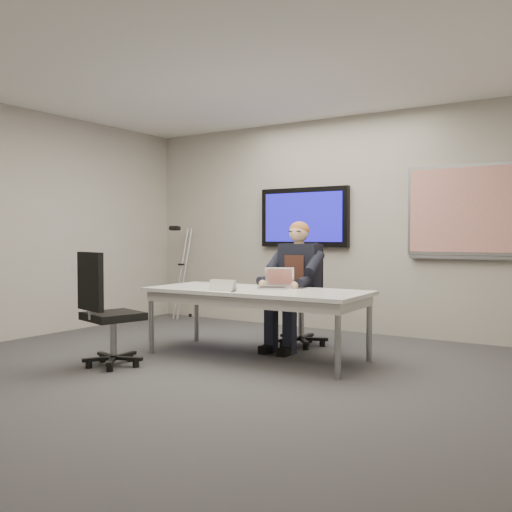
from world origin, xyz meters
The scene contains 13 objects.
floor centered at (0.00, 0.00, 0.00)m, with size 6.00×6.00×0.02m, color #37373A.
ceiling centered at (0.00, 0.00, 2.80)m, with size 6.00×6.00×0.02m, color white.
wall_back centered at (0.00, 3.00, 1.40)m, with size 6.00×0.02×2.80m, color #A49E94.
conference_table centered at (-0.01, 1.00, 0.62)m, with size 2.31×1.03×0.70m.
tv_display centered at (-0.50, 2.95, 1.50)m, with size 1.30×0.09×0.80m.
whiteboard centered at (1.55, 2.97, 1.53)m, with size 1.25×0.08×1.10m.
office_chair_far centered at (0.06, 1.84, 0.36)m, with size 0.71×0.71×1.15m.
office_chair_near centered at (-0.96, -0.12, 0.34)m, with size 0.64×0.64×1.10m.
seated_person centered at (0.08, 1.58, 0.57)m, with size 0.46×0.79×1.41m.
crutch centered at (-2.47, 2.75, 0.71)m, with size 0.19×0.44×1.43m, color #B1B4B9, non-canonical shape.
laptop centered at (0.11, 1.19, 0.76)m, with size 0.36×0.39×0.21m.
name_tent centered at (-0.21, 0.70, 0.76)m, with size 0.28×0.08×0.11m, color silver, non-canonical shape.
pen centered at (-0.05, 0.65, 0.71)m, with size 0.01×0.01×0.15m, color black.
Camera 1 is at (3.14, -3.88, 1.25)m, focal length 40.00 mm.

